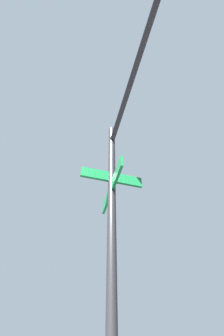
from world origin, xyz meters
TOP-DOWN VIEW (x-y plane):
  - traffic_signal_near at (-5.79, -6.08)m, footprint 3.13×2.54m

SIDE VIEW (x-z plane):
  - traffic_signal_near at x=-5.79m, z-range 1.15..6.61m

